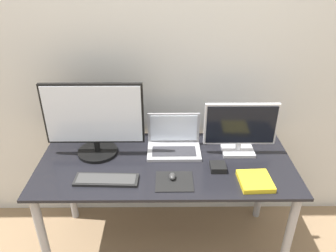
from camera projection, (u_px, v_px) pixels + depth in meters
name	position (u px, v px, depth m)	size (l,w,h in m)	color
wall_back	(165.00, 57.00, 2.09)	(7.00, 0.05, 2.50)	silver
desk	(166.00, 176.00, 2.04)	(1.54, 0.69, 0.72)	black
monitor_left	(94.00, 120.00, 1.96)	(0.60, 0.25, 0.47)	black
monitor_right	(240.00, 128.00, 2.00)	(0.44, 0.14, 0.34)	silver
laptop	(174.00, 141.00, 2.09)	(0.33, 0.22, 0.22)	#ADADB2
keyboard	(106.00, 180.00, 1.82)	(0.36, 0.12, 0.02)	black
mousepad	(174.00, 181.00, 1.82)	(0.21, 0.18, 0.00)	black
mouse	(172.00, 176.00, 1.83)	(0.04, 0.06, 0.03)	#333333
book	(255.00, 181.00, 1.80)	(0.18, 0.19, 0.03)	yellow
power_brick	(218.00, 167.00, 1.91)	(0.09, 0.09, 0.03)	black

